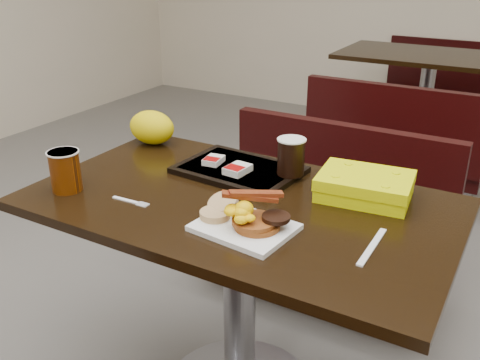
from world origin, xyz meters
The scene contains 23 objects.
table_near centered at (0.00, 0.00, 0.38)m, with size 1.20×0.70×0.75m, color black, non-canonical shape.
bench_near_n centered at (0.00, 0.70, 0.36)m, with size 1.00×0.46×0.72m, color black, non-canonical shape.
table_far centered at (0.00, 2.60, 0.38)m, with size 1.20×0.70×0.75m, color black, non-canonical shape.
bench_far_s centered at (0.00, 1.90, 0.36)m, with size 1.00×0.46×0.72m, color black, non-canonical shape.
bench_far_n centered at (0.00, 3.30, 0.36)m, with size 1.00×0.46×0.72m, color black, non-canonical shape.
platter centered at (0.10, -0.15, 0.76)m, with size 0.24×0.18×0.01m, color white.
pancake_stack centered at (0.13, -0.14, 0.78)m, with size 0.12×0.12×0.02m, color brown.
sausage_patty centered at (0.18, -0.12, 0.79)m, with size 0.07×0.07×0.01m, color black.
scrambled_eggs centered at (0.10, -0.16, 0.81)m, with size 0.08×0.07×0.04m, color #FFB305.
bacon_strips centered at (0.11, -0.13, 0.84)m, with size 0.14×0.06×0.01m, color #4F0508, non-canonical shape.
muffin_bottom centered at (0.01, -0.15, 0.77)m, with size 0.08×0.08×0.02m, color tan.
muffin_top centered at (0.01, -0.11, 0.79)m, with size 0.08×0.08×0.02m, color tan.
coffee_cup_near centered at (-0.47, -0.20, 0.81)m, with size 0.09×0.09×0.12m, color #7D3204.
fork centered at (-0.28, -0.17, 0.75)m, with size 0.12×0.02×0.00m, color white, non-canonical shape.
knife centered at (0.41, -0.07, 0.75)m, with size 0.19×0.02×0.00m, color white.
condiment_syrup centered at (-0.17, 0.08, 0.76)m, with size 0.04×0.03×0.01m, color red.
condiment_ketchup centered at (-0.04, -0.01, 0.76)m, with size 0.04×0.03×0.01m, color #8C0504.
tray centered at (-0.10, 0.17, 0.76)m, with size 0.37×0.27×0.02m, color black.
hashbrown_sleeve_left centered at (-0.19, 0.16, 0.78)m, with size 0.05×0.07×0.02m, color silver.
hashbrown_sleeve_right centered at (-0.08, 0.13, 0.78)m, with size 0.06×0.08×0.02m, color silver.
coffee_cup_far centered at (0.06, 0.20, 0.82)m, with size 0.08×0.08×0.11m, color black.
clamshell centered at (0.30, 0.19, 0.78)m, with size 0.26×0.19×0.07m, color #DBE203.
paper_bag centered at (-0.51, 0.25, 0.81)m, with size 0.18×0.13×0.12m, color yellow.
Camera 1 is at (0.68, -1.19, 1.41)m, focal length 39.88 mm.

